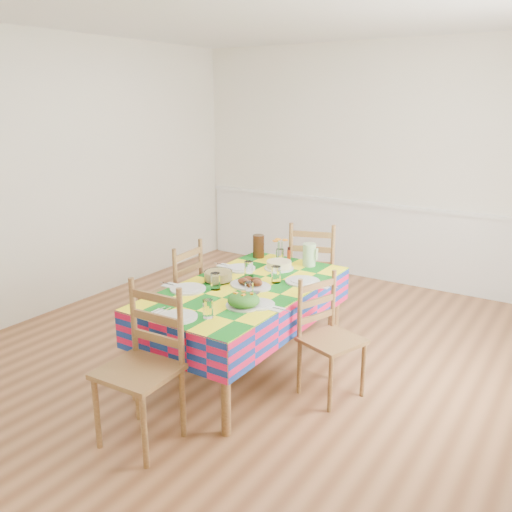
# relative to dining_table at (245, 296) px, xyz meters

# --- Properties ---
(room) EXTENTS (4.58, 5.08, 2.78)m
(room) POSITION_rel_dining_table_xyz_m (-0.09, 0.23, 0.73)
(room) COLOR brown
(room) RESTS_ON ground
(wainscot) EXTENTS (4.41, 0.06, 0.92)m
(wainscot) POSITION_rel_dining_table_xyz_m (-0.09, 2.71, -0.13)
(wainscot) COLOR white
(wainscot) RESTS_ON room
(dining_table) EXTENTS (0.96, 1.78, 0.69)m
(dining_table) POSITION_rel_dining_table_xyz_m (0.00, 0.00, 0.00)
(dining_table) COLOR brown
(dining_table) RESTS_ON room
(setting_near_head) EXTENTS (0.41, 0.28, 0.12)m
(setting_near_head) POSITION_rel_dining_table_xyz_m (0.03, -0.71, 0.10)
(setting_near_head) COLOR silver
(setting_near_head) RESTS_ON dining_table
(setting_left_near) EXTENTS (0.49, 0.29, 0.13)m
(setting_left_near) POSITION_rel_dining_table_xyz_m (-0.26, -0.25, 0.10)
(setting_left_near) COLOR silver
(setting_left_near) RESTS_ON dining_table
(setting_left_far) EXTENTS (0.47, 0.28, 0.12)m
(setting_left_far) POSITION_rel_dining_table_xyz_m (-0.23, 0.30, 0.10)
(setting_left_far) COLOR silver
(setting_left_far) RESTS_ON dining_table
(setting_right_near) EXTENTS (0.44, 0.25, 0.11)m
(setting_right_near) POSITION_rel_dining_table_xyz_m (0.25, -0.23, 0.10)
(setting_right_near) COLOR silver
(setting_right_near) RESTS_ON dining_table
(setting_right_far) EXTENTS (0.51, 0.30, 0.13)m
(setting_right_far) POSITION_rel_dining_table_xyz_m (0.27, 0.29, 0.10)
(setting_right_far) COLOR silver
(setting_right_far) RESTS_ON dining_table
(meat_platter) EXTENTS (0.34, 0.24, 0.07)m
(meat_platter) POSITION_rel_dining_table_xyz_m (0.04, 0.02, 0.10)
(meat_platter) COLOR silver
(meat_platter) RESTS_ON dining_table
(salad_platter) EXTENTS (0.25, 0.25, 0.11)m
(salad_platter) POSITION_rel_dining_table_xyz_m (0.22, -0.35, 0.12)
(salad_platter) COLOR silver
(salad_platter) RESTS_ON dining_table
(pasta_bowl) EXTENTS (0.22, 0.22, 0.08)m
(pasta_bowl) POSITION_rel_dining_table_xyz_m (-0.25, -0.01, 0.12)
(pasta_bowl) COLOR white
(pasta_bowl) RESTS_ON dining_table
(cake) EXTENTS (0.25, 0.25, 0.07)m
(cake) POSITION_rel_dining_table_xyz_m (-0.01, 0.53, 0.11)
(cake) COLOR silver
(cake) RESTS_ON dining_table
(serving_utensils) EXTENTS (0.12, 0.26, 0.01)m
(serving_utensils) POSITION_rel_dining_table_xyz_m (0.14, -0.07, 0.08)
(serving_utensils) COLOR black
(serving_utensils) RESTS_ON dining_table
(flower_vase) EXTENTS (0.14, 0.12, 0.22)m
(flower_vase) POSITION_rel_dining_table_xyz_m (-0.11, 0.71, 0.17)
(flower_vase) COLOR white
(flower_vase) RESTS_ON dining_table
(hot_sauce) EXTENTS (0.03, 0.03, 0.14)m
(hot_sauce) POSITION_rel_dining_table_xyz_m (-0.04, 0.75, 0.14)
(hot_sauce) COLOR #AC320D
(hot_sauce) RESTS_ON dining_table
(green_pitcher) EXTENTS (0.11, 0.11, 0.20)m
(green_pitcher) POSITION_rel_dining_table_xyz_m (0.16, 0.75, 0.17)
(green_pitcher) COLOR #9CC68B
(green_pitcher) RESTS_ON dining_table
(tea_pitcher) EXTENTS (0.10, 0.10, 0.21)m
(tea_pitcher) POSITION_rel_dining_table_xyz_m (-0.34, 0.73, 0.18)
(tea_pitcher) COLOR black
(tea_pitcher) RESTS_ON dining_table
(name_card) EXTENTS (0.07, 0.02, 0.02)m
(name_card) POSITION_rel_dining_table_xyz_m (0.02, -0.85, 0.08)
(name_card) COLOR silver
(name_card) RESTS_ON dining_table
(chair_near) EXTENTS (0.46, 0.44, 1.00)m
(chair_near) POSITION_rel_dining_table_xyz_m (-0.00, -1.11, -0.12)
(chair_near) COLOR brown
(chair_near) RESTS_ON room
(chair_far) EXTENTS (0.56, 0.55, 1.00)m
(chair_far) POSITION_rel_dining_table_xyz_m (0.02, 1.11, -0.12)
(chair_far) COLOR brown
(chair_far) RESTS_ON room
(chair_left) EXTENTS (0.43, 0.44, 0.95)m
(chair_left) POSITION_rel_dining_table_xyz_m (-0.70, 0.00, -0.15)
(chair_left) COLOR brown
(chair_left) RESTS_ON room
(chair_right) EXTENTS (0.48, 0.49, 0.88)m
(chair_right) POSITION_rel_dining_table_xyz_m (0.71, 0.01, -0.18)
(chair_right) COLOR brown
(chair_right) RESTS_ON room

